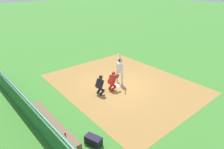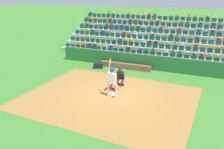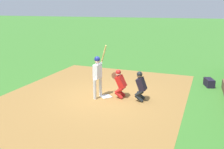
{
  "view_description": "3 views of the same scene",
  "coord_description": "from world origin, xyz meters",
  "px_view_note": "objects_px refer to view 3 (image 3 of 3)",
  "views": [
    {
      "loc": [
        8.18,
        -8.02,
        6.18
      ],
      "look_at": [
        -0.08,
        -0.47,
        0.97
      ],
      "focal_mm": 30.79,
      "sensor_mm": 36.0,
      "label": 1
    },
    {
      "loc": [
        -5.15,
        12.3,
        6.06
      ],
      "look_at": [
        0.21,
        -0.55,
        1.11
      ],
      "focal_mm": 37.87,
      "sensor_mm": 36.0,
      "label": 2
    },
    {
      "loc": [
        -9.88,
        -3.58,
        3.9
      ],
      "look_at": [
        -0.25,
        -0.37,
        1.13
      ],
      "focal_mm": 40.1,
      "sensor_mm": 36.0,
      "label": 3
    }
  ],
  "objects_px": {
    "equipment_duffel_bag": "(209,83)",
    "catcher_crouching": "(120,82)",
    "home_plate_marker": "(106,96)",
    "home_plate_umpire": "(141,85)",
    "batter_at_plate": "(98,72)"
  },
  "relations": [
    {
      "from": "home_plate_marker",
      "to": "home_plate_umpire",
      "type": "relative_size",
      "value": 0.34
    },
    {
      "from": "home_plate_umpire",
      "to": "equipment_duffel_bag",
      "type": "xyz_separation_m",
      "value": [
        3.05,
        -2.87,
        -0.51
      ]
    },
    {
      "from": "equipment_duffel_bag",
      "to": "batter_at_plate",
      "type": "bearing_deg",
      "value": 107.78
    },
    {
      "from": "batter_at_plate",
      "to": "catcher_crouching",
      "type": "xyz_separation_m",
      "value": [
        0.29,
        -0.92,
        -0.45
      ]
    },
    {
      "from": "equipment_duffel_bag",
      "to": "catcher_crouching",
      "type": "bearing_deg",
      "value": 111.05
    },
    {
      "from": "home_plate_marker",
      "to": "catcher_crouching",
      "type": "height_order",
      "value": "catcher_crouching"
    },
    {
      "from": "catcher_crouching",
      "to": "home_plate_umpire",
      "type": "xyz_separation_m",
      "value": [
        -0.11,
        -0.95,
        -0.01
      ]
    },
    {
      "from": "home_plate_marker",
      "to": "catcher_crouching",
      "type": "xyz_separation_m",
      "value": [
        0.13,
        -0.6,
        0.7
      ]
    },
    {
      "from": "catcher_crouching",
      "to": "batter_at_plate",
      "type": "bearing_deg",
      "value": 107.62
    },
    {
      "from": "home_plate_umpire",
      "to": "equipment_duffel_bag",
      "type": "distance_m",
      "value": 4.22
    },
    {
      "from": "home_plate_marker",
      "to": "batter_at_plate",
      "type": "bearing_deg",
      "value": 116.84
    },
    {
      "from": "equipment_duffel_bag",
      "to": "home_plate_marker",
      "type": "bearing_deg",
      "value": 108.26
    },
    {
      "from": "home_plate_marker",
      "to": "home_plate_umpire",
      "type": "height_order",
      "value": "home_plate_umpire"
    },
    {
      "from": "batter_at_plate",
      "to": "equipment_duffel_bag",
      "type": "distance_m",
      "value": 5.81
    },
    {
      "from": "catcher_crouching",
      "to": "home_plate_umpire",
      "type": "height_order",
      "value": "home_plate_umpire"
    }
  ]
}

